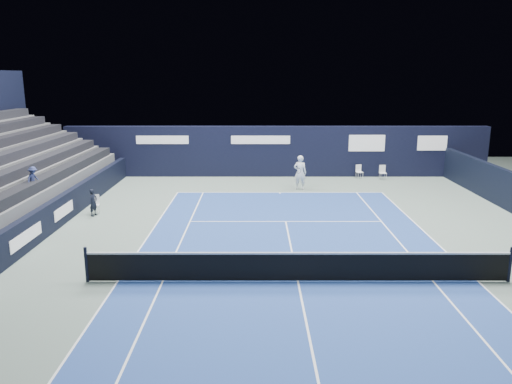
{
  "coord_description": "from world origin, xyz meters",
  "views": [
    {
      "loc": [
        -1.27,
        -14.15,
        6.1
      ],
      "look_at": [
        -1.28,
        6.44,
        1.3
      ],
      "focal_mm": 35.0,
      "sensor_mm": 36.0,
      "label": 1
    }
  ],
  "objects_px": {
    "tennis_net": "(298,266)",
    "folding_chair_back_b": "(383,171)",
    "line_judge_chair": "(95,203)",
    "tennis_player": "(300,172)",
    "folding_chair_back_a": "(359,169)"
  },
  "relations": [
    {
      "from": "line_judge_chair",
      "to": "tennis_player",
      "type": "relative_size",
      "value": 0.45
    },
    {
      "from": "tennis_net",
      "to": "tennis_player",
      "type": "xyz_separation_m",
      "value": [
        1.13,
        12.66,
        0.44
      ]
    },
    {
      "from": "line_judge_chair",
      "to": "folding_chair_back_a",
      "type": "bearing_deg",
      "value": 24.17
    },
    {
      "from": "line_judge_chair",
      "to": "tennis_player",
      "type": "bearing_deg",
      "value": 20.18
    },
    {
      "from": "folding_chair_back_a",
      "to": "folding_chair_back_b",
      "type": "bearing_deg",
      "value": -34.5
    },
    {
      "from": "folding_chair_back_a",
      "to": "folding_chair_back_b",
      "type": "relative_size",
      "value": 0.94
    },
    {
      "from": "folding_chair_back_a",
      "to": "line_judge_chair",
      "type": "relative_size",
      "value": 0.95
    },
    {
      "from": "folding_chair_back_a",
      "to": "folding_chair_back_b",
      "type": "distance_m",
      "value": 1.43
    },
    {
      "from": "folding_chair_back_a",
      "to": "line_judge_chair",
      "type": "height_order",
      "value": "line_judge_chair"
    },
    {
      "from": "line_judge_chair",
      "to": "tennis_player",
      "type": "height_order",
      "value": "tennis_player"
    },
    {
      "from": "line_judge_chair",
      "to": "tennis_net",
      "type": "bearing_deg",
      "value": -48.65
    },
    {
      "from": "tennis_net",
      "to": "folding_chair_back_b",
      "type": "bearing_deg",
      "value": 67.53
    },
    {
      "from": "tennis_player",
      "to": "folding_chair_back_b",
      "type": "bearing_deg",
      "value": 27.52
    },
    {
      "from": "tennis_net",
      "to": "line_judge_chair",
      "type": "bearing_deg",
      "value": 137.95
    },
    {
      "from": "folding_chair_back_b",
      "to": "tennis_player",
      "type": "relative_size",
      "value": 0.46
    }
  ]
}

